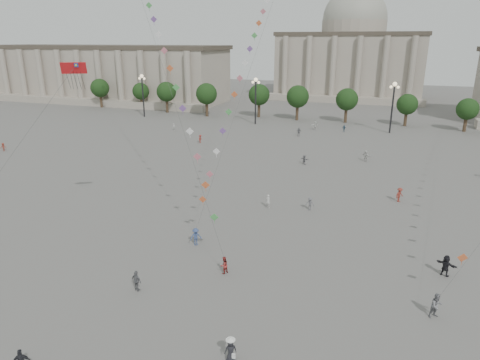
% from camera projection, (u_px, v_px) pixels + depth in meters
% --- Properties ---
extents(ground, '(360.00, 360.00, 0.00)m').
position_uv_depth(ground, '(165.00, 296.00, 33.14)').
color(ground, '#5C5A57').
rests_on(ground, ground).
extents(hall_west, '(84.00, 26.22, 17.20)m').
position_uv_depth(hall_west, '(102.00, 73.00, 138.46)').
color(hall_west, gray).
rests_on(hall_west, ground).
extents(hall_central, '(48.30, 34.30, 35.50)m').
position_uv_depth(hall_central, '(351.00, 54.00, 144.24)').
color(hall_central, gray).
rests_on(hall_central, ground).
extents(tree_row, '(137.12, 5.12, 8.00)m').
position_uv_depth(tree_row, '(326.00, 100.00, 101.20)').
color(tree_row, '#36271B').
rests_on(tree_row, ground).
extents(lamp_post_far_west, '(2.00, 0.90, 10.65)m').
position_uv_depth(lamp_post_far_west, '(142.00, 88.00, 107.83)').
color(lamp_post_far_west, '#262628').
rests_on(lamp_post_far_west, ground).
extents(lamp_post_mid_west, '(2.00, 0.90, 10.65)m').
position_uv_depth(lamp_post_mid_west, '(256.00, 92.00, 98.23)').
color(lamp_post_mid_west, '#262628').
rests_on(lamp_post_mid_west, ground).
extents(lamp_post_mid_east, '(2.00, 0.90, 10.65)m').
position_uv_depth(lamp_post_mid_east, '(393.00, 98.00, 88.64)').
color(lamp_post_mid_east, '#262628').
rests_on(lamp_post_mid_east, ground).
extents(person_crowd_0, '(0.88, 0.38, 1.48)m').
position_uv_depth(person_crowd_0, '(344.00, 128.00, 91.90)').
color(person_crowd_0, '#2E4E68').
rests_on(person_crowd_0, ground).
extents(person_crowd_2, '(1.10, 1.07, 1.51)m').
position_uv_depth(person_crowd_2, '(3.00, 147.00, 75.84)').
color(person_crowd_2, maroon).
rests_on(person_crowd_2, ground).
extents(person_crowd_3, '(1.80, 1.25, 1.87)m').
position_uv_depth(person_crowd_3, '(446.00, 266.00, 35.77)').
color(person_crowd_3, black).
rests_on(person_crowd_3, ground).
extents(person_crowd_4, '(1.70, 1.56, 1.89)m').
position_uv_depth(person_crowd_4, '(315.00, 126.00, 93.84)').
color(person_crowd_4, white).
rests_on(person_crowd_4, ground).
extents(person_crowd_6, '(1.04, 0.61, 1.61)m').
position_uv_depth(person_crowd_6, '(310.00, 204.00, 49.59)').
color(person_crowd_6, '#5D5D61').
rests_on(person_crowd_6, ground).
extents(person_crowd_7, '(1.67, 1.39, 1.80)m').
position_uv_depth(person_crowd_7, '(366.00, 156.00, 69.60)').
color(person_crowd_7, silver).
rests_on(person_crowd_7, ground).
extents(person_crowd_8, '(1.25, 1.33, 1.81)m').
position_uv_depth(person_crowd_8, '(400.00, 195.00, 52.14)').
color(person_crowd_8, maroon).
rests_on(person_crowd_8, ground).
extents(person_crowd_10, '(0.39, 0.58, 1.54)m').
position_uv_depth(person_crowd_10, '(174.00, 127.00, 93.11)').
color(person_crowd_10, '#AFB0AC').
rests_on(person_crowd_10, ground).
extents(person_crowd_12, '(1.47, 1.01, 1.52)m').
position_uv_depth(person_crowd_12, '(304.00, 160.00, 67.90)').
color(person_crowd_12, slate).
rests_on(person_crowd_12, ground).
extents(person_crowd_13, '(0.71, 0.60, 1.66)m').
position_uv_depth(person_crowd_13, '(268.00, 201.00, 50.31)').
color(person_crowd_13, silver).
rests_on(person_crowd_13, ground).
extents(person_crowd_16, '(1.12, 0.59, 1.82)m').
position_uv_depth(person_crowd_16, '(299.00, 132.00, 87.64)').
color(person_crowd_16, slate).
rests_on(person_crowd_16, ground).
extents(person_crowd_17, '(0.67, 1.07, 1.59)m').
position_uv_depth(person_crowd_17, '(200.00, 139.00, 82.00)').
color(person_crowd_17, maroon).
rests_on(person_crowd_17, ground).
extents(tourist_3, '(1.10, 0.69, 1.74)m').
position_uv_depth(tourist_3, '(137.00, 281.00, 33.62)').
color(tourist_3, slate).
rests_on(tourist_3, ground).
extents(kite_flyer_0, '(0.87, 0.94, 1.54)m').
position_uv_depth(kite_flyer_0, '(224.00, 265.00, 36.16)').
color(kite_flyer_0, maroon).
rests_on(kite_flyer_0, ground).
extents(kite_flyer_1, '(1.30, 1.23, 1.76)m').
position_uv_depth(kite_flyer_1, '(196.00, 237.00, 41.11)').
color(kite_flyer_1, '#354879').
rests_on(kite_flyer_1, ground).
extents(kite_flyer_2, '(1.16, 1.12, 1.89)m').
position_uv_depth(kite_flyer_2, '(436.00, 306.00, 30.37)').
color(kite_flyer_2, slate).
rests_on(kite_flyer_2, ground).
extents(hat_person, '(0.90, 0.82, 1.69)m').
position_uv_depth(hat_person, '(231.00, 350.00, 26.22)').
color(hat_person, black).
rests_on(hat_person, ground).
extents(dragon_kite, '(2.74, 8.63, 21.84)m').
position_uv_depth(dragon_kite, '(73.00, 78.00, 38.35)').
color(dragon_kite, red).
rests_on(dragon_kite, ground).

